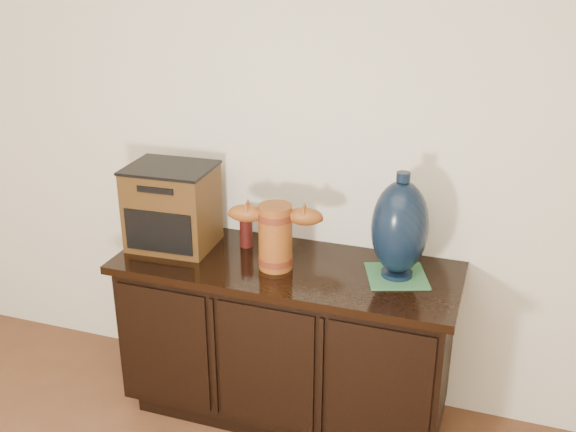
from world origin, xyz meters
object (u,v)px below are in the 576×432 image
at_px(tv_radio, 172,207).
at_px(spray_can, 246,229).
at_px(sideboard, 286,339).
at_px(lamp_base, 400,228).
at_px(terracotta_vessel, 275,233).

height_order(tv_radio, spray_can, tv_radio).
xyz_separation_m(sideboard, lamp_base, (0.46, 0.04, 0.58)).
xyz_separation_m(tv_radio, spray_can, (0.31, 0.09, -0.10)).
relative_size(terracotta_vessel, lamp_base, 0.90).
relative_size(sideboard, lamp_base, 3.32).
bearing_deg(spray_can, terracotta_vessel, -38.86).
bearing_deg(sideboard, terracotta_vessel, -126.94).
height_order(terracotta_vessel, spray_can, terracotta_vessel).
height_order(sideboard, lamp_base, lamp_base).
bearing_deg(tv_radio, sideboard, -5.19).
distance_m(sideboard, terracotta_vessel, 0.53).
distance_m(terracotta_vessel, lamp_base, 0.50).
relative_size(terracotta_vessel, tv_radio, 1.04).
bearing_deg(tv_radio, terracotta_vessel, -9.96).
relative_size(sideboard, spray_can, 8.83).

